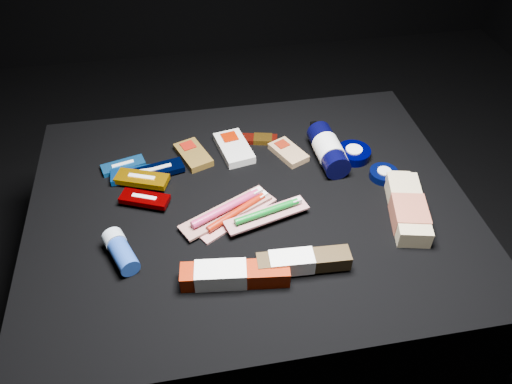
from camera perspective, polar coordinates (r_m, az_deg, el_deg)
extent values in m
plane|color=black|center=(1.43, -0.53, -12.73)|extent=(3.00, 3.00, 0.00)
cube|color=black|center=(1.27, -0.59, -7.66)|extent=(0.98, 0.78, 0.40)
cube|color=blue|center=(1.25, -14.93, 2.93)|extent=(0.11, 0.06, 0.01)
cube|color=silver|center=(1.25, -14.94, 2.96)|extent=(0.05, 0.02, 0.01)
cube|color=#0D49A7|center=(1.21, -13.38, 1.99)|extent=(0.12, 0.05, 0.01)
cube|color=silver|center=(1.21, -13.39, 2.02)|extent=(0.06, 0.01, 0.02)
cube|color=black|center=(1.21, -11.01, 2.47)|extent=(0.12, 0.07, 0.01)
cube|color=#B8B9B5|center=(1.21, -11.02, 2.50)|extent=(0.06, 0.02, 0.02)
cube|color=#BE7C02|center=(1.19, -12.90, 1.46)|extent=(0.13, 0.09, 0.01)
cube|color=silver|center=(1.19, -12.90, 1.49)|extent=(0.06, 0.03, 0.02)
cube|color=#6F0001|center=(1.13, -12.61, -0.78)|extent=(0.12, 0.08, 0.01)
cube|color=silver|center=(1.13, -12.62, -0.75)|extent=(0.06, 0.03, 0.01)
cube|color=#543D16|center=(1.25, -7.18, 4.23)|extent=(0.09, 0.12, 0.02)
cube|color=maroon|center=(1.27, -7.74, 4.98)|extent=(0.04, 0.04, 0.02)
cube|color=beige|center=(1.26, -2.53, 5.04)|extent=(0.09, 0.14, 0.02)
cube|color=#7A1200|center=(1.28, -3.03, 5.96)|extent=(0.04, 0.04, 0.02)
cube|color=#997651|center=(1.25, 3.72, 4.55)|extent=(0.09, 0.11, 0.02)
cube|color=#691608|center=(1.26, 2.99, 5.20)|extent=(0.04, 0.04, 0.02)
cube|color=maroon|center=(1.29, -0.05, 6.07)|extent=(0.12, 0.06, 0.01)
cube|color=#AB721D|center=(1.29, 0.79, 6.07)|extent=(0.05, 0.05, 0.01)
cylinder|color=black|center=(1.23, 8.25, 4.80)|extent=(0.07, 0.16, 0.06)
cylinder|color=silver|center=(1.22, 8.31, 4.71)|extent=(0.07, 0.07, 0.06)
cylinder|color=black|center=(1.29, 7.01, 7.16)|extent=(0.02, 0.02, 0.02)
cube|color=black|center=(1.31, 6.72, 7.46)|extent=(0.02, 0.03, 0.01)
cylinder|color=black|center=(1.26, 11.08, 4.35)|extent=(0.08, 0.08, 0.02)
cylinder|color=silver|center=(1.26, 11.09, 4.41)|extent=(0.04, 0.04, 0.03)
cylinder|color=black|center=(1.22, 14.38, 1.99)|extent=(0.07, 0.07, 0.02)
cylinder|color=beige|center=(1.22, 14.39, 2.03)|extent=(0.03, 0.03, 0.02)
cube|color=tan|center=(1.13, 16.91, -1.78)|extent=(0.11, 0.20, 0.04)
cube|color=#A1513B|center=(1.11, 17.10, -2.48)|extent=(0.09, 0.10, 0.04)
cube|color=tan|center=(1.20, 16.15, 1.50)|extent=(0.05, 0.03, 0.03)
cylinder|color=#1D3E94|center=(1.02, -14.90, -7.09)|extent=(0.07, 0.09, 0.04)
cylinder|color=#9DAEBB|center=(1.06, -15.91, -5.23)|extent=(0.05, 0.04, 0.04)
cube|color=silver|center=(1.09, -2.24, -2.74)|extent=(0.19, 0.14, 0.01)
cylinder|color=maroon|center=(1.08, -2.26, -2.32)|extent=(0.14, 0.10, 0.02)
cube|color=white|center=(1.12, 0.74, -0.44)|extent=(0.03, 0.02, 0.01)
cube|color=#A49F9A|center=(1.09, -3.43, -2.32)|extent=(0.22, 0.14, 0.01)
cylinder|color=#A22453|center=(1.08, -3.45, -1.85)|extent=(0.16, 0.09, 0.02)
cube|color=silver|center=(1.11, 0.10, 0.01)|extent=(0.03, 0.02, 0.01)
cube|color=beige|center=(1.07, 1.23, -2.65)|extent=(0.19, 0.09, 0.01)
cylinder|color=#066217|center=(1.06, 1.24, -2.24)|extent=(0.15, 0.05, 0.01)
cube|color=silver|center=(1.09, 4.65, -1.03)|extent=(0.02, 0.02, 0.01)
cube|color=#841600|center=(0.96, -2.40, -9.45)|extent=(0.21, 0.07, 0.04)
cube|color=white|center=(0.96, -4.05, -9.45)|extent=(0.10, 0.06, 0.04)
cube|color=#312310|center=(0.98, 5.46, -7.91)|extent=(0.18, 0.05, 0.03)
cube|color=white|center=(0.98, 4.07, -8.00)|extent=(0.09, 0.05, 0.04)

